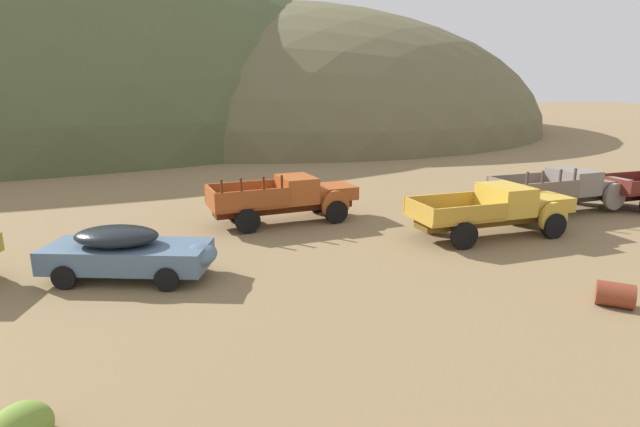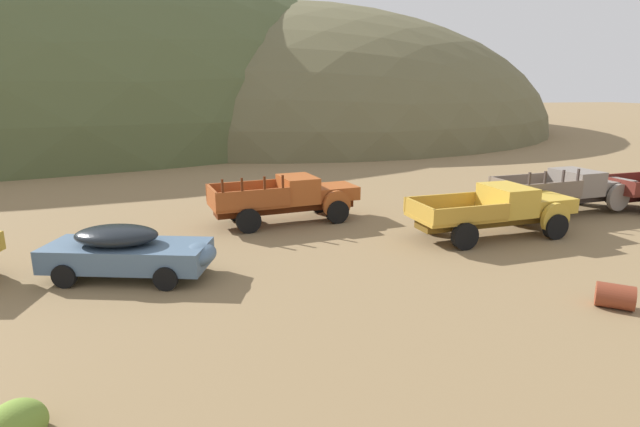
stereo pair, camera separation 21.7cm
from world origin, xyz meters
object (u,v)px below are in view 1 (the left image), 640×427
(truck_oxide_orange, at_px, (294,198))
(truck_faded_yellow, at_px, (503,209))
(oil_drum_tipped, at_px, (615,295))
(truck_primer_gray, at_px, (568,189))
(car_chalk_blue, at_px, (132,252))

(truck_oxide_orange, relative_size, truck_faded_yellow, 0.97)
(truck_faded_yellow, bearing_deg, oil_drum_tipped, -103.35)
(truck_oxide_orange, height_order, truck_primer_gray, same)
(truck_oxide_orange, distance_m, oil_drum_tipped, 12.08)
(truck_primer_gray, bearing_deg, truck_faded_yellow, -159.60)
(truck_primer_gray, bearing_deg, oil_drum_tipped, -130.05)
(truck_faded_yellow, height_order, truck_primer_gray, truck_primer_gray)
(car_chalk_blue, xyz_separation_m, truck_primer_gray, (18.06, 4.33, 0.20))
(car_chalk_blue, bearing_deg, truck_faded_yellow, 22.98)
(truck_faded_yellow, distance_m, oil_drum_tipped, 6.53)
(car_chalk_blue, distance_m, truck_faded_yellow, 13.19)
(oil_drum_tipped, bearing_deg, car_chalk_blue, 158.78)
(truck_primer_gray, bearing_deg, truck_oxide_orange, 167.67)
(truck_primer_gray, height_order, oil_drum_tipped, truck_primer_gray)
(truck_faded_yellow, relative_size, truck_primer_gray, 0.96)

